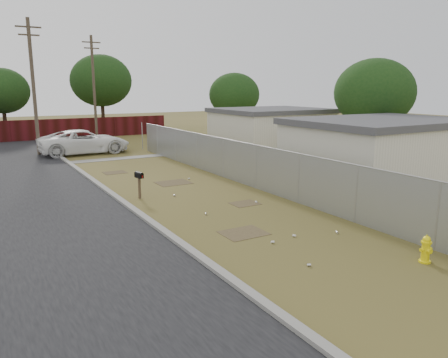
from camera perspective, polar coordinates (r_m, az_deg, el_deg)
ground at (r=18.59m, az=-3.73°, el=-2.33°), size 120.00×120.00×0.00m
street at (r=24.64m, az=-26.79°, el=-0.02°), size 15.10×60.00×0.12m
chainlink_fence at (r=20.80m, az=2.67°, el=1.47°), size 0.10×27.06×2.02m
utility_poles at (r=37.05m, az=-24.03°, el=11.11°), size 12.60×8.24×9.00m
houses at (r=26.35m, az=12.28°, el=5.10°), size 9.30×17.24×3.10m
horizon_trees at (r=40.66m, az=-18.09°, el=11.43°), size 33.32×31.94×7.78m
fire_hydrant at (r=12.84m, az=24.87°, el=-8.36°), size 0.37×0.37×0.77m
mailbox at (r=18.39m, az=-11.03°, el=0.19°), size 0.27×0.50×1.14m
pickup_truck at (r=31.93m, az=-17.76°, el=4.66°), size 6.12×2.91×1.69m
scattered_litter at (r=15.80m, az=2.81°, el=-4.74°), size 2.73×11.52×0.07m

